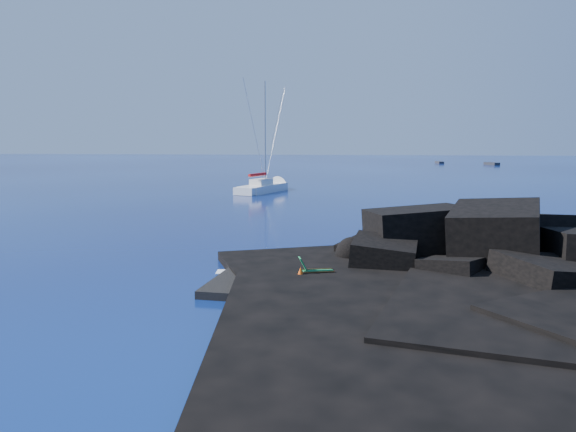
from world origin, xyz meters
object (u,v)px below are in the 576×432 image
object	(u,v)px
sunbather	(360,269)
distant_boat_b	(492,165)
marker_cone	(300,273)
deck_chair	(318,266)
sailboat	(263,192)
distant_boat_a	(439,163)

from	to	relation	value
sunbather	distant_boat_b	size ratio (longest dim) A/B	0.33
marker_cone	distant_boat_b	xyz separation A→B (m)	(37.36, 120.45, -0.66)
deck_chair	sunbather	size ratio (longest dim) A/B	0.96
sunbather	sailboat	bearing A→B (deg)	91.51
sailboat	distant_boat_a	size ratio (longest dim) A/B	3.24
sunbather	distant_boat_b	distance (m)	123.63
deck_chair	marker_cone	world-z (taller)	deck_chair
marker_cone	distant_boat_b	size ratio (longest dim) A/B	0.13
marker_cone	sunbather	bearing A→B (deg)	33.92
sunbather	distant_boat_b	world-z (taller)	sunbather
sunbather	distant_boat_a	xyz separation A→B (m)	(23.05, 125.74, -0.51)
marker_cone	distant_boat_b	bearing A→B (deg)	72.77
sailboat	marker_cone	world-z (taller)	sailboat
deck_chair	marker_cone	distance (m)	0.96
sunbather	distant_boat_a	world-z (taller)	sunbather
deck_chair	distant_boat_b	bearing A→B (deg)	58.52
deck_chair	distant_boat_a	bearing A→B (deg)	64.38
sailboat	distant_boat_b	bearing A→B (deg)	78.56
sailboat	distant_boat_a	bearing A→B (deg)	87.27
sailboat	distant_boat_b	distance (m)	88.89
sailboat	distant_boat_b	world-z (taller)	sailboat
distant_boat_b	deck_chair	bearing A→B (deg)	-126.10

